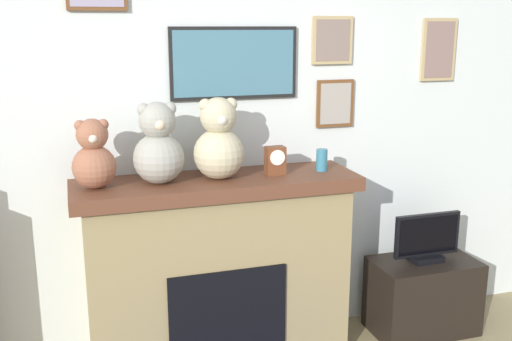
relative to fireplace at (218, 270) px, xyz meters
name	(u,v)px	position (x,y,z in m)	size (l,w,h in m)	color
back_wall	(186,141)	(-0.12, 0.29, 0.73)	(5.20, 0.15, 2.60)	silver
fireplace	(218,270)	(0.00, 0.00, 0.00)	(1.63, 0.51, 1.14)	#8F7C50
tv_stand	(423,296)	(1.37, -0.07, -0.33)	(0.68, 0.40, 0.49)	black
television	(427,240)	(1.37, -0.08, 0.06)	(0.46, 0.14, 0.32)	black
candle_jar	(322,160)	(0.64, -0.02, 0.63)	(0.07, 0.07, 0.13)	teal
mantel_clock	(275,160)	(0.35, -0.02, 0.65)	(0.11, 0.08, 0.16)	brown
teddy_bear_tan	(94,157)	(-0.67, -0.02, 0.73)	(0.23, 0.23, 0.37)	#955B42
teddy_bear_cream	(158,147)	(-0.33, -0.02, 0.77)	(0.28, 0.28, 0.45)	#99978A
teddy_bear_grey	(219,143)	(0.01, -0.02, 0.77)	(0.29, 0.29, 0.46)	#BCB08B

